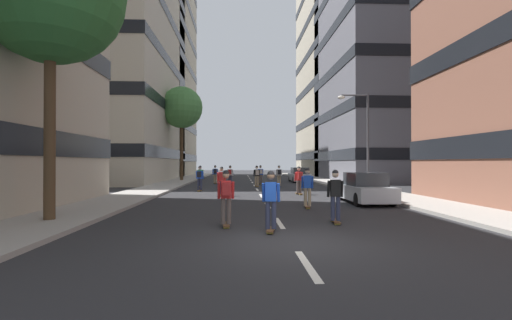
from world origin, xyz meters
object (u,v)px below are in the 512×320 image
(skater_8, at_px, (299,179))
(skater_11, at_px, (226,194))
(skater_9, at_px, (257,175))
(skater_12, at_px, (230,174))
(streetlamp_right, at_px, (362,131))
(skater_1, at_px, (271,198))
(skater_7, at_px, (200,177))
(skater_4, at_px, (335,194))
(street_tree_mid, at_px, (182,108))
(skater_0, at_px, (215,173))
(parked_car_mid, at_px, (364,189))
(skater_6, at_px, (261,173))
(parked_car_near, at_px, (300,175))
(skater_2, at_px, (279,174))
(skater_10, at_px, (307,186))
(skater_3, at_px, (200,175))
(skater_5, at_px, (221,180))

(skater_8, xyz_separation_m, skater_11, (-4.18, -11.34, 0.00))
(skater_9, distance_m, skater_12, 2.85)
(streetlamp_right, xyz_separation_m, skater_11, (-8.68, -12.61, -3.12))
(skater_1, xyz_separation_m, skater_8, (2.85, 12.25, 0.03))
(skater_7, bearing_deg, skater_4, -66.56)
(street_tree_mid, bearing_deg, skater_0, -49.63)
(parked_car_mid, relative_size, skater_1, 2.47)
(skater_6, height_order, skater_7, same)
(parked_car_near, xyz_separation_m, skater_2, (-2.75, -5.69, 0.32))
(skater_8, bearing_deg, skater_10, -96.31)
(skater_3, bearing_deg, skater_9, -0.68)
(street_tree_mid, bearing_deg, skater_3, -72.17)
(skater_2, xyz_separation_m, skater_10, (-0.47, -15.73, -0.03))
(parked_car_near, relative_size, skater_3, 2.47)
(skater_0, xyz_separation_m, skater_5, (1.24, -13.06, -0.03))
(skater_3, distance_m, skater_11, 19.24)
(skater_0, xyz_separation_m, skater_6, (4.30, -1.39, 0.00))
(skater_5, distance_m, skater_9, 8.65)
(skater_0, distance_m, skater_4, 23.92)
(skater_0, bearing_deg, skater_3, -101.05)
(skater_1, bearing_deg, parked_car_near, 78.80)
(skater_0, xyz_separation_m, skater_4, (5.50, -23.28, -0.03))
(streetlamp_right, bearing_deg, skater_8, -164.22)
(skater_3, distance_m, skater_9, 4.71)
(skater_7, relative_size, skater_9, 1.00)
(parked_car_near, distance_m, streetlamp_right, 13.93)
(parked_car_mid, xyz_separation_m, skater_11, (-6.65, -6.45, 0.32))
(skater_0, bearing_deg, skater_2, -31.07)
(skater_3, bearing_deg, skater_11, -81.54)
(streetlamp_right, distance_m, skater_1, 15.70)
(skater_3, bearing_deg, streetlamp_right, -29.15)
(parked_car_near, relative_size, skater_11, 2.47)
(street_tree_mid, distance_m, skater_4, 30.29)
(skater_4, bearing_deg, skater_0, 103.29)
(parked_car_near, xyz_separation_m, skater_8, (-2.47, -14.62, 0.32))
(skater_11, xyz_separation_m, skater_12, (-0.39, 20.69, 0.00))
(skater_3, relative_size, skater_5, 1.00)
(streetlamp_right, bearing_deg, skater_10, -123.05)
(skater_2, distance_m, skater_4, 19.79)
(skater_5, xyz_separation_m, skater_6, (3.06, 11.68, 0.03))
(parked_car_mid, relative_size, skater_9, 2.47)
(skater_9, relative_size, skater_10, 1.00)
(parked_car_near, relative_size, skater_7, 2.47)
(skater_3, bearing_deg, skater_10, -66.65)
(skater_8, distance_m, skater_9, 7.97)
(skater_3, bearing_deg, skater_5, -75.42)
(parked_car_near, height_order, streetlamp_right, streetlamp_right)
(street_tree_mid, height_order, skater_1, street_tree_mid)
(skater_9, bearing_deg, skater_3, 179.32)
(skater_2, xyz_separation_m, skater_12, (-4.29, 0.41, 0.00))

